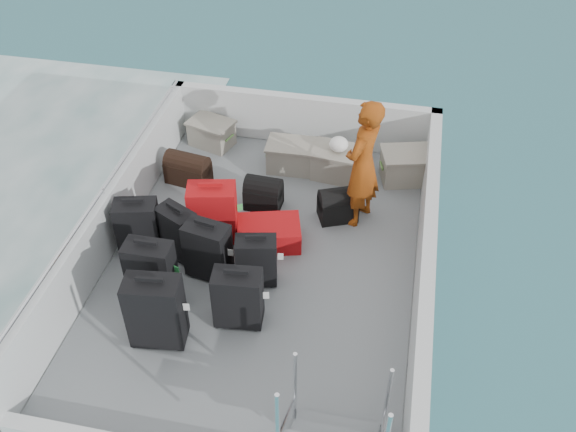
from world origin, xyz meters
name	(u,v)px	position (x,y,z in m)	size (l,w,h in m)	color
ground	(263,301)	(0.00, 0.00, 0.00)	(160.00, 160.00, 0.00)	#1A515E
ferry_hull	(263,283)	(0.00, 0.00, 0.30)	(3.60, 5.00, 0.60)	silver
deck	(262,264)	(0.00, 0.00, 0.61)	(3.30, 4.70, 0.02)	gray
deck_fittings	(287,264)	(0.35, -0.32, 0.99)	(3.60, 5.00, 0.90)	silver
suitcase_0	(151,272)	(-0.97, -0.71, 0.99)	(0.47, 0.27, 0.73)	black
suitcase_1	(178,234)	(-0.92, -0.06, 0.94)	(0.43, 0.24, 0.64)	black
suitcase_2	(138,227)	(-1.37, -0.06, 0.95)	(0.46, 0.28, 0.66)	black
suitcase_3	(156,312)	(-0.73, -1.22, 1.01)	(0.52, 0.30, 0.79)	black
suitcase_4	(208,251)	(-0.51, -0.28, 0.96)	(0.46, 0.27, 0.68)	black
suitcase_5	(213,214)	(-0.62, 0.29, 0.98)	(0.53, 0.32, 0.72)	#AB0D11
suitcase_6	(238,299)	(-0.03, -0.84, 0.95)	(0.47, 0.28, 0.65)	black
suitcase_7	(256,261)	(0.01, -0.28, 0.92)	(0.42, 0.24, 0.59)	black
suitcase_8	(269,234)	(0.00, 0.34, 0.76)	(0.46, 0.70, 0.28)	#AB0D11
duffel_0	(188,171)	(-1.25, 1.25, 0.78)	(0.54, 0.30, 0.32)	black
duffel_1	(264,195)	(-0.21, 0.96, 0.78)	(0.43, 0.30, 0.32)	black
duffel_2	(338,207)	(0.70, 0.93, 0.78)	(0.44, 0.30, 0.32)	black
crate_0	(212,134)	(-1.20, 2.11, 0.79)	(0.55, 0.38, 0.33)	gray
crate_1	(291,157)	(-0.03, 1.79, 0.80)	(0.58, 0.40, 0.35)	gray
crate_2	(337,164)	(0.58, 1.74, 0.80)	(0.61, 0.42, 0.37)	gray
crate_3	(407,167)	(1.45, 1.85, 0.81)	(0.63, 0.43, 0.38)	gray
yellow_bag	(401,173)	(1.39, 1.83, 0.73)	(0.28, 0.26, 0.22)	gold
white_bag	(339,146)	(0.58, 1.74, 1.08)	(0.24, 0.24, 0.18)	white
passenger	(363,164)	(0.94, 0.97, 1.41)	(0.58, 0.38, 1.58)	#CA5413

